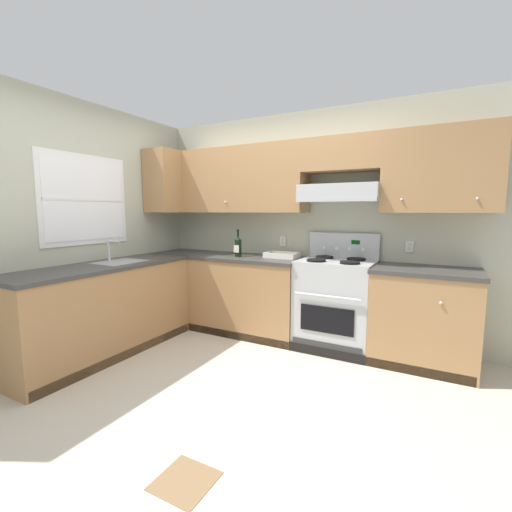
# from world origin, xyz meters

# --- Properties ---
(ground_plane) EXTENTS (7.04, 7.04, 0.00)m
(ground_plane) POSITION_xyz_m (0.00, 0.00, 0.00)
(ground_plane) COLOR beige
(floor_accent_tile) EXTENTS (0.30, 0.30, 0.01)m
(floor_accent_tile) POSITION_xyz_m (0.58, -0.97, 0.00)
(floor_accent_tile) COLOR olive
(floor_accent_tile) RESTS_ON ground_plane
(wall_back) EXTENTS (4.68, 0.57, 2.55)m
(wall_back) POSITION_xyz_m (0.40, 1.53, 1.48)
(wall_back) COLOR #B7BAA3
(wall_back) RESTS_ON ground_plane
(wall_left) EXTENTS (0.47, 4.00, 2.55)m
(wall_left) POSITION_xyz_m (-1.59, 0.23, 1.34)
(wall_left) COLOR #B7BAA3
(wall_left) RESTS_ON ground_plane
(counter_back_run) EXTENTS (3.60, 0.65, 0.91)m
(counter_back_run) POSITION_xyz_m (0.12, 1.24, 0.45)
(counter_back_run) COLOR #A87A4C
(counter_back_run) RESTS_ON ground_plane
(counter_left_run) EXTENTS (0.63, 1.91, 1.13)m
(counter_left_run) POSITION_xyz_m (-1.24, -0.00, 0.46)
(counter_left_run) COLOR #A87A4C
(counter_left_run) RESTS_ON ground_plane
(stove) EXTENTS (0.76, 0.62, 1.20)m
(stove) POSITION_xyz_m (0.76, 1.25, 0.48)
(stove) COLOR #B7BABC
(stove) RESTS_ON ground_plane
(wine_bottle) EXTENTS (0.08, 0.08, 0.32)m
(wine_bottle) POSITION_xyz_m (-0.38, 1.19, 1.03)
(wine_bottle) COLOR black
(wine_bottle) RESTS_ON counter_back_run
(bowl) EXTENTS (0.37, 0.25, 0.06)m
(bowl) POSITION_xyz_m (0.11, 1.34, 0.93)
(bowl) COLOR white
(bowl) RESTS_ON counter_back_run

